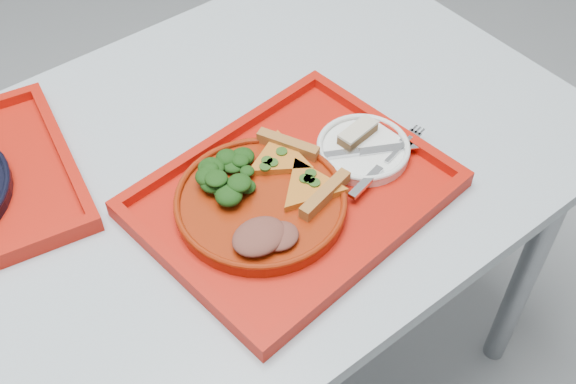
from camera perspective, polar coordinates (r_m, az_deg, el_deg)
name	(u,v)px	position (r m, az deg, el deg)	size (l,w,h in m)	color
table	(129,249)	(1.19, -12.42, -4.45)	(1.60, 0.80, 0.75)	#B1BEC7
tray_main	(293,197)	(1.12, 0.41, -0.44)	(0.45, 0.35, 0.01)	#B71609
dinner_plate	(261,204)	(1.09, -2.17, -0.96)	(0.26, 0.26, 0.02)	maroon
side_plate	(363,151)	(1.18, 5.94, 3.27)	(0.15, 0.15, 0.01)	white
pizza_slice_a	(309,185)	(1.09, 1.70, 0.55)	(0.12, 0.10, 0.02)	orange
pizza_slice_b	(280,156)	(1.13, -0.65, 2.83)	(0.12, 0.10, 0.02)	orange
salad_heap	(230,172)	(1.09, -4.62, 1.56)	(0.10, 0.09, 0.05)	black
meat_portion	(259,236)	(1.03, -2.30, -3.53)	(0.08, 0.07, 0.02)	brown
dessert_bar	(358,133)	(1.18, 5.53, 4.69)	(0.07, 0.04, 0.02)	#492918
knife	(368,150)	(1.16, 6.31, 3.29)	(0.18, 0.02, 0.01)	silver
fork	(385,162)	(1.15, 7.70, 2.33)	(0.18, 0.02, 0.01)	silver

